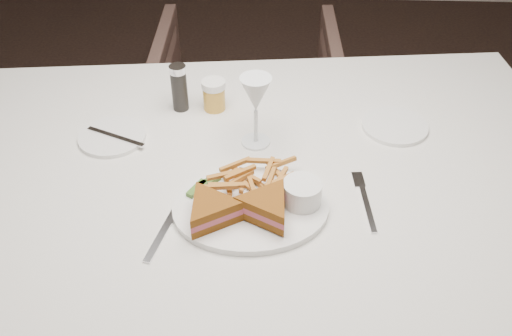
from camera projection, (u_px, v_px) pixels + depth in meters
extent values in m
plane|color=black|center=(147.00, 293.00, 1.94)|extent=(5.00, 5.00, 0.00)
cube|color=silver|center=(257.00, 280.00, 1.51)|extent=(1.61, 1.17, 0.75)
imported|color=#4A342D|center=(248.00, 104.00, 2.20)|extent=(0.70, 0.66, 0.70)
ellipsoid|color=white|center=(251.00, 208.00, 1.16)|extent=(0.35, 0.28, 0.01)
cube|color=silver|center=(167.00, 225.00, 1.14)|extent=(0.06, 0.20, 0.00)
cylinder|color=white|center=(112.00, 137.00, 1.36)|extent=(0.16, 0.16, 0.01)
cylinder|color=white|center=(395.00, 126.00, 1.39)|extent=(0.16, 0.16, 0.01)
cylinder|color=black|center=(179.00, 88.00, 1.42)|extent=(0.04, 0.04, 0.12)
cylinder|color=gold|center=(214.00, 95.00, 1.44)|extent=(0.06, 0.06, 0.08)
cube|color=#3F6824|center=(209.00, 182.00, 1.21)|extent=(0.05, 0.05, 0.01)
cube|color=#3F6824|center=(197.00, 188.00, 1.19)|extent=(0.04, 0.06, 0.01)
cylinder|color=white|center=(302.00, 193.00, 1.15)|extent=(0.08, 0.08, 0.05)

